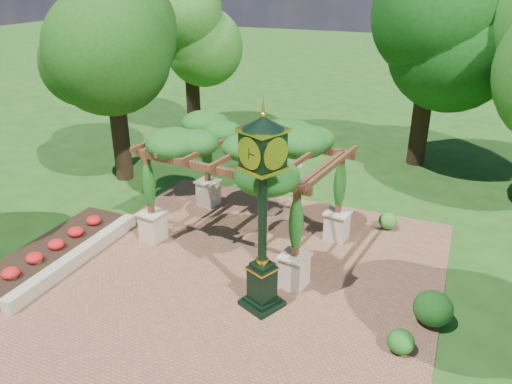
% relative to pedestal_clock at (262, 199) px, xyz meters
% --- Properties ---
extents(ground, '(120.00, 120.00, 0.00)m').
position_rel_pedestal_clock_xyz_m(ground, '(-0.91, -0.72, -2.91)').
color(ground, '#1E4714').
rests_on(ground, ground).
extents(brick_plaza, '(10.00, 12.00, 0.04)m').
position_rel_pedestal_clock_xyz_m(brick_plaza, '(-0.91, 0.28, -2.89)').
color(brick_plaza, brown).
rests_on(brick_plaza, ground).
extents(border_wall, '(0.35, 5.00, 0.40)m').
position_rel_pedestal_clock_xyz_m(border_wall, '(-5.51, -0.22, -2.71)').
color(border_wall, '#C6B793').
rests_on(border_wall, ground).
extents(flower_bed, '(1.50, 5.00, 0.36)m').
position_rel_pedestal_clock_xyz_m(flower_bed, '(-6.41, -0.22, -2.73)').
color(flower_bed, red).
rests_on(flower_bed, ground).
extents(pedestal_clock, '(1.27, 1.27, 4.86)m').
position_rel_pedestal_clock_xyz_m(pedestal_clock, '(0.00, 0.00, 0.00)').
color(pedestal_clock, black).
rests_on(pedestal_clock, brick_plaza).
extents(pergola, '(5.96, 4.18, 3.49)m').
position_rel_pedestal_clock_xyz_m(pergola, '(-1.73, 2.86, -0.04)').
color(pergola, beige).
rests_on(pergola, brick_plaza).
extents(sundial, '(0.68, 0.68, 1.05)m').
position_rel_pedestal_clock_xyz_m(sundial, '(-1.58, 6.98, -2.45)').
color(sundial, '#989890').
rests_on(sundial, ground).
extents(shrub_front, '(0.72, 0.72, 0.53)m').
position_rel_pedestal_clock_xyz_m(shrub_front, '(3.36, -0.34, -2.60)').
color(shrub_front, '#1D5A19').
rests_on(shrub_front, brick_plaza).
extents(shrub_mid, '(1.07, 1.07, 0.81)m').
position_rel_pedestal_clock_xyz_m(shrub_mid, '(3.89, 0.93, -2.46)').
color(shrub_mid, '#194D15').
rests_on(shrub_mid, brick_plaza).
extents(shrub_back, '(0.77, 0.77, 0.54)m').
position_rel_pedestal_clock_xyz_m(shrub_back, '(2.17, 5.24, -2.60)').
color(shrub_back, '#2D681E').
rests_on(shrub_back, brick_plaza).
extents(tree_west_near, '(3.98, 3.98, 7.93)m').
position_rel_pedestal_clock_xyz_m(tree_west_near, '(-8.17, 5.55, 2.52)').
color(tree_west_near, '#2F2012').
rests_on(tree_west_near, ground).
extents(tree_west_far, '(3.88, 3.88, 7.26)m').
position_rel_pedestal_clock_xyz_m(tree_west_far, '(-8.47, 11.71, 2.06)').
color(tree_west_far, black).
rests_on(tree_west_far, ground).
extents(tree_north, '(4.70, 4.70, 8.36)m').
position_rel_pedestal_clock_xyz_m(tree_north, '(2.25, 11.78, 2.83)').
color(tree_north, black).
rests_on(tree_north, ground).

